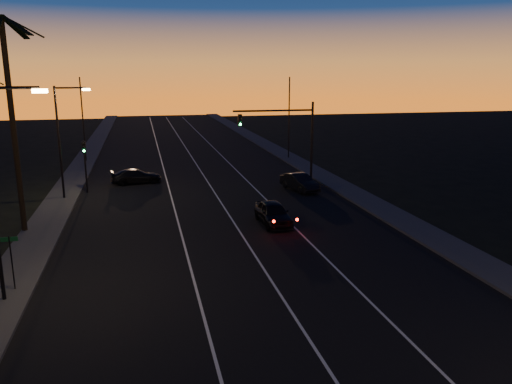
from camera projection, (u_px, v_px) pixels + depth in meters
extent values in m
cube|color=black|center=(224.00, 219.00, 32.86)|extent=(20.00, 170.00, 0.01)
cube|color=#323230|center=(43.00, 230.00, 30.39)|extent=(2.40, 170.00, 0.16)
cube|color=#323230|center=(380.00, 208.00, 35.29)|extent=(2.40, 170.00, 0.16)
cube|color=silver|center=(178.00, 222.00, 32.20)|extent=(0.12, 160.00, 0.01)
cube|color=silver|center=(231.00, 219.00, 32.96)|extent=(0.12, 160.00, 0.01)
cube|color=silver|center=(282.00, 215.00, 33.73)|extent=(0.12, 160.00, 0.01)
cylinder|color=black|center=(13.00, 129.00, 28.73)|extent=(0.32, 0.32, 12.50)
cube|color=black|center=(23.00, 26.00, 27.88)|extent=(2.18, 0.92, 1.18)
cube|color=black|center=(14.00, 27.00, 28.42)|extent=(1.25, 2.12, 1.18)
cube|color=black|center=(16.00, 25.00, 26.99)|extent=(1.95, 1.61, 1.18)
cylinder|color=black|center=(9.00, 88.00, 19.16)|extent=(2.20, 0.12, 0.12)
cube|color=#FFB866|center=(40.00, 91.00, 19.43)|extent=(0.55, 0.26, 0.16)
cylinder|color=black|center=(59.00, 144.00, 37.04)|extent=(0.16, 0.16, 8.50)
cylinder|color=black|center=(70.00, 88.00, 36.33)|extent=(2.20, 0.12, 0.12)
cube|color=#FFB866|center=(86.00, 90.00, 36.60)|extent=(0.55, 0.26, 0.16)
cylinder|color=black|center=(12.00, 264.00, 21.66)|extent=(0.06, 0.06, 2.60)
cube|color=#0B461F|center=(9.00, 239.00, 21.39)|extent=(0.70, 0.03, 0.20)
cylinder|color=black|center=(312.00, 142.00, 43.60)|extent=(0.20, 0.20, 7.00)
cylinder|color=black|center=(273.00, 111.00, 42.18)|extent=(7.00, 0.16, 0.16)
cube|color=black|center=(240.00, 120.00, 41.72)|extent=(0.32, 0.28, 1.00)
sphere|color=black|center=(240.00, 117.00, 41.49)|extent=(0.20, 0.20, 0.20)
sphere|color=black|center=(240.00, 120.00, 41.56)|extent=(0.20, 0.20, 0.20)
sphere|color=#14FF59|center=(240.00, 124.00, 41.64)|extent=(0.20, 0.20, 0.20)
cylinder|color=black|center=(85.00, 167.00, 39.76)|extent=(0.14, 0.14, 4.20)
cube|color=black|center=(84.00, 147.00, 39.39)|extent=(0.28, 0.25, 0.90)
sphere|color=black|center=(83.00, 144.00, 39.19)|extent=(0.18, 0.18, 0.18)
sphere|color=black|center=(84.00, 147.00, 39.25)|extent=(0.18, 0.18, 0.18)
sphere|color=#14FF59|center=(84.00, 151.00, 39.32)|extent=(0.18, 0.18, 0.18)
cylinder|color=black|center=(83.00, 120.00, 53.09)|extent=(0.14, 0.14, 9.00)
cylinder|color=black|center=(289.00, 119.00, 55.07)|extent=(0.14, 0.14, 9.00)
imported|color=black|center=(273.00, 213.00, 31.72)|extent=(1.83, 4.28, 1.44)
sphere|color=#FF0F05|center=(274.00, 221.00, 29.11)|extent=(0.18, 0.18, 0.18)
sphere|color=#FF0F05|center=(297.00, 220.00, 29.47)|extent=(0.18, 0.18, 0.18)
imported|color=black|center=(300.00, 182.00, 40.81)|extent=(2.40, 4.38, 1.37)
imported|color=black|center=(136.00, 176.00, 43.47)|extent=(4.52, 2.32, 1.25)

